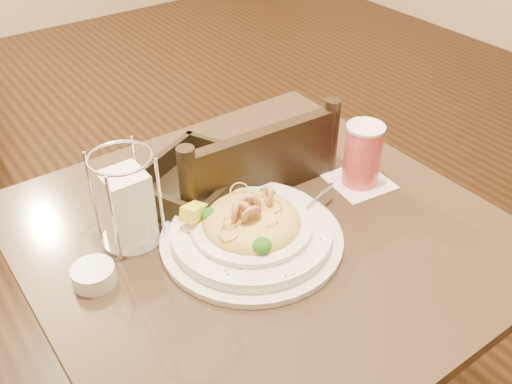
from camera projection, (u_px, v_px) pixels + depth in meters
main_table at (261, 308)px, 1.30m from camera, size 0.90×0.90×0.75m
dining_chair_near at (235, 247)px, 1.49m from camera, size 0.44×0.44×0.93m
pasta_bowl at (251, 228)px, 1.11m from camera, size 0.40×0.36×0.12m
drink_glass at (362, 155)px, 1.25m from camera, size 0.14×0.14×0.15m
bread_basket at (195, 184)px, 1.25m from camera, size 0.31×0.29×0.07m
napkin_caddy at (128, 205)px, 1.09m from camera, size 0.12×0.12×0.19m
side_plate at (235, 173)px, 1.31m from camera, size 0.16×0.16×0.01m
butter_ramekin at (94, 275)px, 1.03m from camera, size 0.09×0.09×0.03m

